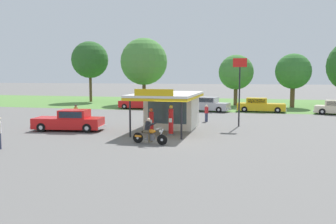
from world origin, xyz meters
name	(u,v)px	position (x,y,z in m)	size (l,w,h in m)	color
ground_plane	(172,140)	(0.00, 0.00, 0.00)	(300.00, 300.00, 0.00)	slate
grass_verge_strip	(218,104)	(0.00, 30.00, 0.00)	(120.00, 24.00, 0.01)	#56843D
service_station_kiosk	(171,107)	(-1.24, 5.11, 1.63)	(4.38, 7.49, 3.24)	silver
gas_pump_nearside	(151,122)	(-1.95, 2.00, 0.83)	(0.44, 0.44, 1.83)	slate
gas_pump_offside	(171,121)	(-0.53, 2.00, 0.95)	(0.44, 0.44, 2.08)	slate
motorcycle_with_rider	(149,133)	(-1.07, -1.46, 0.65)	(2.24, 0.74, 1.58)	black
featured_classic_sedan	(70,121)	(-8.35, 2.15, 0.70)	(5.42, 2.56, 1.56)	red
parked_car_back_row_centre_left	(207,105)	(-0.12, 18.64, 0.73)	(5.53, 2.92, 1.64)	#B7B7BC
parked_car_back_row_left	(141,103)	(-8.45, 19.65, 0.70)	(5.43, 2.05, 1.51)	red
parked_car_second_row_spare	(260,106)	(5.78, 19.44, 0.72)	(5.51, 2.00, 1.58)	gold
bystander_leaning_by_kiosk	(206,113)	(0.96, 9.59, 0.78)	(0.34, 0.34, 1.51)	#2D3351
bystander_standing_back_lot	(76,113)	(-10.04, 6.28, 0.83)	(0.34, 0.34, 1.57)	black
tree_oak_far_left	(293,71)	(9.95, 26.40, 4.62)	(4.53, 4.53, 6.91)	brown
tree_oak_centre	(236,72)	(2.67, 27.60, 4.53)	(4.74, 4.74, 6.92)	brown
tree_oak_distant_spare	(144,62)	(-10.38, 27.17, 6.08)	(6.72, 6.72, 9.45)	brown
tree_oak_right	(89,61)	(-19.82, 29.04, 6.39)	(5.68, 5.68, 9.39)	brown
roadside_pole_sign	(240,81)	(3.88, 7.28, 3.68)	(1.10, 0.12, 5.47)	black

